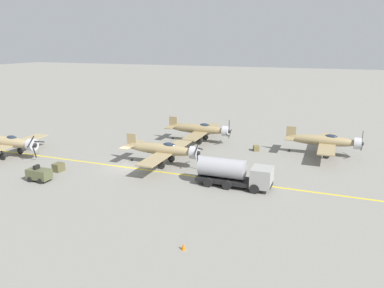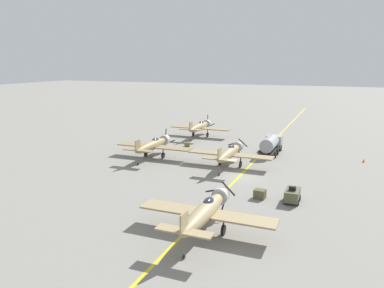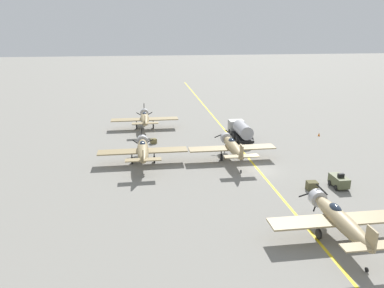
% 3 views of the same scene
% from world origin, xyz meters
% --- Properties ---
extents(ground_plane, '(400.00, 400.00, 0.00)m').
position_xyz_m(ground_plane, '(0.00, 0.00, 0.00)').
color(ground_plane, gray).
extents(taxiway_stripe, '(0.30, 160.00, 0.01)m').
position_xyz_m(taxiway_stripe, '(0.00, 0.00, 0.00)').
color(taxiway_stripe, yellow).
rests_on(taxiway_stripe, ground).
extents(airplane_near_center, '(12.00, 9.98, 3.65)m').
position_xyz_m(airplane_near_center, '(1.69, -16.75, 2.01)').
color(airplane_near_center, tan).
rests_on(airplane_near_center, ground).
extents(airplane_mid_center, '(12.00, 9.98, 3.65)m').
position_xyz_m(airplane_mid_center, '(-2.49, 4.13, 2.01)').
color(airplane_mid_center, '#9C875E').
rests_on(airplane_mid_center, ground).
extents(airplane_mid_left, '(12.00, 9.98, 3.80)m').
position_xyz_m(airplane_mid_left, '(-14.72, 4.52, 2.01)').
color(airplane_mid_left, '#927E55').
rests_on(airplane_mid_left, ground).
extents(airplane_far_left, '(12.00, 9.98, 3.80)m').
position_xyz_m(airplane_far_left, '(-14.14, 22.61, 2.01)').
color(airplane_far_left, '#98835B').
rests_on(airplane_far_left, ground).
extents(fuel_tanker, '(2.67, 8.00, 2.98)m').
position_xyz_m(fuel_tanker, '(1.34, 14.16, 1.51)').
color(fuel_tanker, black).
rests_on(fuel_tanker, ground).
extents(tow_tractor, '(1.57, 2.60, 1.79)m').
position_xyz_m(tow_tractor, '(7.51, -6.35, 0.79)').
color(tow_tractor, '#515638').
rests_on(tow_tractor, ground).
extents(supply_crate_by_tanker, '(1.26, 1.08, 0.98)m').
position_xyz_m(supply_crate_by_tanker, '(4.15, -6.57, 0.49)').
color(supply_crate_by_tanker, brown).
rests_on(supply_crate_by_tanker, ground).
extents(supply_crate_outboard, '(1.12, 1.04, 0.75)m').
position_xyz_m(supply_crate_outboard, '(-12.98, 13.59, 0.37)').
color(supply_crate_outboard, brown).
rests_on(supply_crate_outboard, ground).
extents(traffic_cone, '(0.36, 0.36, 0.55)m').
position_xyz_m(traffic_cone, '(14.98, 13.95, 0.28)').
color(traffic_cone, orange).
rests_on(traffic_cone, ground).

